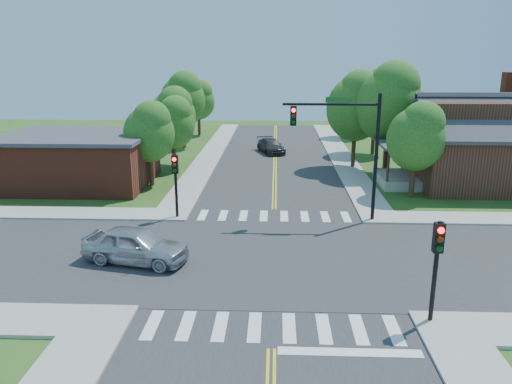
{
  "coord_description": "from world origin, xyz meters",
  "views": [
    {
      "loc": [
        0.08,
        -21.64,
        9.19
      ],
      "look_at": [
        -0.95,
        3.63,
        2.2
      ],
      "focal_mm": 35.0,
      "sensor_mm": 36.0,
      "label": 1
    }
  ],
  "objects_px": {
    "house_ne": "(487,140)",
    "car_dgrey": "(271,146)",
    "signal_mast_ne": "(346,137)",
    "signal_pole_se": "(437,253)",
    "signal_pole_nw": "(175,174)",
    "car_silver": "(136,246)"
  },
  "relations": [
    {
      "from": "signal_pole_nw",
      "to": "car_silver",
      "type": "bearing_deg",
      "value": -95.65
    },
    {
      "from": "house_ne",
      "to": "car_dgrey",
      "type": "xyz_separation_m",
      "value": [
        -15.53,
        11.57,
        -2.67
      ]
    },
    {
      "from": "signal_pole_nw",
      "to": "signal_pole_se",
      "type": "bearing_deg",
      "value": -45.0
    },
    {
      "from": "signal_mast_ne",
      "to": "signal_pole_nw",
      "type": "xyz_separation_m",
      "value": [
        -9.51,
        -0.01,
        -2.19
      ]
    },
    {
      "from": "signal_pole_se",
      "to": "signal_pole_nw",
      "type": "height_order",
      "value": "same"
    },
    {
      "from": "signal_mast_ne",
      "to": "car_dgrey",
      "type": "distance_m",
      "value": 21.1
    },
    {
      "from": "signal_pole_nw",
      "to": "car_silver",
      "type": "relative_size",
      "value": 0.74
    },
    {
      "from": "signal_mast_ne",
      "to": "car_dgrey",
      "type": "xyz_separation_m",
      "value": [
        -4.33,
        20.22,
        -4.19
      ]
    },
    {
      "from": "house_ne",
      "to": "car_silver",
      "type": "distance_m",
      "value": 26.21
    },
    {
      "from": "house_ne",
      "to": "car_silver",
      "type": "bearing_deg",
      "value": -144.86
    },
    {
      "from": "signal_pole_nw",
      "to": "car_dgrey",
      "type": "bearing_deg",
      "value": 75.63
    },
    {
      "from": "house_ne",
      "to": "car_silver",
      "type": "height_order",
      "value": "house_ne"
    },
    {
      "from": "signal_mast_ne",
      "to": "signal_pole_nw",
      "type": "bearing_deg",
      "value": -179.93
    },
    {
      "from": "signal_pole_nw",
      "to": "car_dgrey",
      "type": "distance_m",
      "value": 20.98
    },
    {
      "from": "car_dgrey",
      "to": "signal_pole_nw",
      "type": "bearing_deg",
      "value": -122.75
    },
    {
      "from": "signal_pole_nw",
      "to": "car_silver",
      "type": "xyz_separation_m",
      "value": [
        -0.63,
        -6.36,
        -1.84
      ]
    },
    {
      "from": "car_silver",
      "to": "signal_pole_se",
      "type": "bearing_deg",
      "value": -99.35
    },
    {
      "from": "signal_mast_ne",
      "to": "car_silver",
      "type": "relative_size",
      "value": 1.4
    },
    {
      "from": "house_ne",
      "to": "car_dgrey",
      "type": "relative_size",
      "value": 2.68
    },
    {
      "from": "signal_pole_se",
      "to": "signal_pole_nw",
      "type": "bearing_deg",
      "value": 135.0
    },
    {
      "from": "house_ne",
      "to": "car_dgrey",
      "type": "bearing_deg",
      "value": 143.3
    },
    {
      "from": "car_dgrey",
      "to": "signal_pole_se",
      "type": "bearing_deg",
      "value": -97.54
    }
  ]
}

